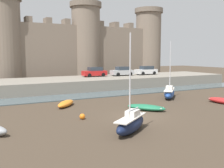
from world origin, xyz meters
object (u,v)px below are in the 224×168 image
Objects in this scene: sailboat_midflat_centre at (169,93)px; car_quay_east at (146,71)px; rowboat_near_channel_right at (66,103)px; car_quay_west at (122,71)px; rowboat_foreground_left at (223,101)px; mooring_buoy_off_centre at (129,115)px; rowboat_midflat_right at (146,107)px; sailboat_foreground_centre at (131,123)px; car_quay_centre_east at (95,72)px; mooring_buoy_near_channel at (82,116)px.

sailboat_midflat_centre is 1.73× the size of car_quay_east.
rowboat_near_channel_right is 0.82× the size of car_quay_west.
rowboat_near_channel_right is 0.84× the size of rowboat_foreground_left.
sailboat_midflat_centre is 11.72m from mooring_buoy_off_centre.
rowboat_midflat_right is (6.42, -5.55, -0.03)m from rowboat_near_channel_right.
sailboat_midflat_centre is (-2.85, 5.82, 0.33)m from rowboat_foreground_left.
car_quay_east is (18.85, 24.77, 1.84)m from sailboat_foreground_centre.
car_quay_west is at bearing 83.50° from sailboat_midflat_centre.
sailboat_foreground_centre reaches higher than car_quay_west.
mooring_buoy_off_centre is (-3.02, -1.67, -0.06)m from rowboat_midflat_right.
sailboat_midflat_centre is 15.74m from car_quay_centre_east.
car_quay_east is (16.63, 20.90, 2.26)m from mooring_buoy_off_centre.
mooring_buoy_near_channel is 28.52m from car_quay_east.
sailboat_midflat_centre reaches higher than car_quay_east.
car_quay_east is (13.60, 19.23, 2.20)m from rowboat_midflat_right.
mooring_buoy_off_centre is (3.90, -1.22, -0.00)m from mooring_buoy_near_channel.
car_quay_west is at bearing -5.42° from car_quay_centre_east.
rowboat_near_channel_right is 8.49m from rowboat_midflat_right.
rowboat_near_channel_right is 20.48m from car_quay_west.
sailboat_midflat_centre is at bearing 20.32° from mooring_buoy_near_channel.
car_quay_east reaches higher than mooring_buoy_off_centre.
sailboat_foreground_centre is 31.18m from car_quay_east.
mooring_buoy_near_channel is at bearing -136.20° from car_quay_east.
rowboat_near_channel_right is 13.30m from sailboat_midflat_centre.
car_quay_centre_east reaches higher than mooring_buoy_off_centre.
car_quay_east is at bearing 79.14° from rowboat_foreground_left.
sailboat_foreground_centre is 1.69× the size of car_quay_west.
car_quay_west is at bearing 93.26° from rowboat_foreground_left.
mooring_buoy_near_channel is (-13.76, -5.09, -0.43)m from sailboat_midflat_centre.
rowboat_midflat_right is 8.27m from sailboat_midflat_centre.
rowboat_near_channel_right is 17.46m from rowboat_foreground_left.
car_quay_east reaches higher than rowboat_midflat_right.
rowboat_foreground_left is at bearing -6.93° from rowboat_midflat_right.
rowboat_midflat_right is at bearing 173.07° from rowboat_foreground_left.
rowboat_near_channel_right is 6.86× the size of mooring_buoy_near_channel.
rowboat_midflat_right is 23.66m from car_quay_east.
rowboat_foreground_left reaches higher than mooring_buoy_near_channel.
rowboat_near_channel_right is at bearing 139.15° from rowboat_midflat_right.
mooring_buoy_near_channel is at bearing 108.19° from sailboat_foreground_centre.
sailboat_midflat_centre is 16.19m from car_quay_east.
car_quay_east is at bearing -3.66° from car_quay_centre_east.
rowboat_near_channel_right is 6.90× the size of mooring_buoy_off_centre.
sailboat_midflat_centre reaches higher than rowboat_foreground_left.
rowboat_midflat_right is at bearing -40.85° from rowboat_near_channel_right.
sailboat_foreground_centre is at bearing -118.90° from car_quay_west.
rowboat_foreground_left is 12.72m from mooring_buoy_off_centre.
car_quay_centre_east is (9.78, 14.33, 2.18)m from rowboat_near_channel_right.
mooring_buoy_near_channel is 4.08m from mooring_buoy_off_centre.
car_quay_east reaches higher than rowboat_foreground_left.
car_quay_centre_east is at bearing 80.42° from rowboat_midflat_right.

